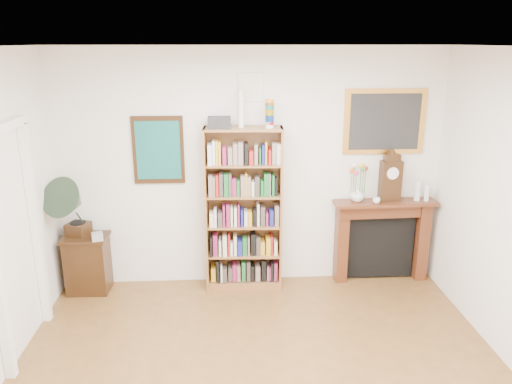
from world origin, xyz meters
The scene contains 15 objects.
room centered at (0.00, 0.00, 1.40)m, with size 4.51×5.01×2.81m.
door_casing centered at (-2.21, 1.20, 1.26)m, with size 0.08×1.02×2.17m.
teal_poster centered at (-1.05, 2.48, 1.65)m, with size 0.58×0.04×0.78m.
small_picture centered at (0.00, 2.48, 2.35)m, with size 0.26×0.04×0.30m.
gilt_painting centered at (1.55, 2.48, 1.95)m, with size 0.95×0.04×0.75m.
bookshelf centered at (-0.09, 2.32, 1.08)m, with size 0.90×0.35×2.22m.
side_cabinet centered at (-1.92, 2.30, 0.35)m, with size 0.51×0.37×0.69m, color black.
fireplace centered at (1.59, 2.41, 0.60)m, with size 1.23×0.33×1.03m.
gramophone centered at (-2.00, 2.23, 1.12)m, with size 0.61×0.69×0.75m.
cd_stack centered at (-1.74, 2.17, 0.73)m, with size 0.12×0.12×0.08m, color silver.
mantel_clock centered at (1.64, 2.38, 1.30)m, with size 0.25×0.16×0.56m.
flower_vase centered at (1.25, 2.37, 1.11)m, with size 0.16×0.16×0.17m, color silver.
teacup centered at (1.46, 2.28, 1.06)m, with size 0.09×0.09×0.07m, color white.
bottle_left centered at (1.97, 2.36, 1.15)m, with size 0.07×0.07×0.24m, color silver.
bottle_right centered at (2.08, 2.34, 1.13)m, with size 0.06×0.06×0.20m, color silver.
Camera 1 is at (-0.28, -3.15, 2.84)m, focal length 35.00 mm.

